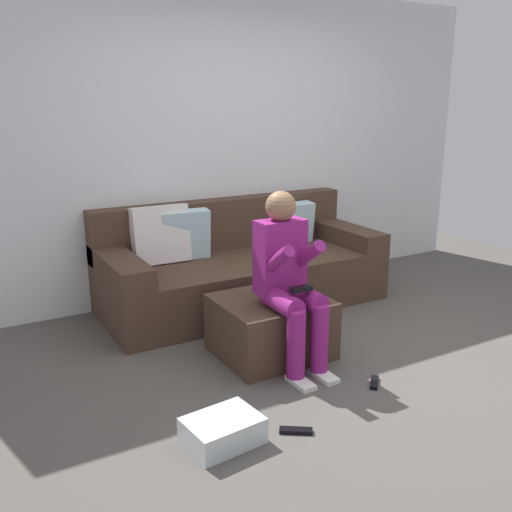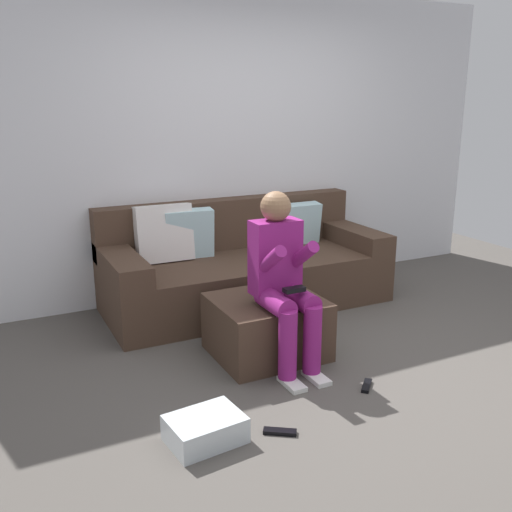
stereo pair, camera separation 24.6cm
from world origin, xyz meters
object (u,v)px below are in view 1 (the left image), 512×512
object	(u,v)px
couch_sectional	(239,268)
storage_bin	(223,430)
remote_by_storage_bin	(296,431)
remote_near_ottoman	(374,382)
person_seated	(289,277)
ottoman	(271,326)

from	to	relation	value
couch_sectional	storage_bin	bearing A→B (deg)	-120.37
couch_sectional	storage_bin	distance (m)	2.12
remote_by_storage_bin	remote_near_ottoman	bearing A→B (deg)	49.54
storage_bin	remote_by_storage_bin	distance (m)	0.40
person_seated	remote_by_storage_bin	size ratio (longest dim) A/B	6.50
storage_bin	couch_sectional	bearing A→B (deg)	59.63
couch_sectional	remote_by_storage_bin	size ratio (longest dim) A/B	13.41
remote_near_ottoman	ottoman	bearing A→B (deg)	70.07
couch_sectional	remote_near_ottoman	distance (m)	1.75
storage_bin	remote_near_ottoman	size ratio (longest dim) A/B	2.35
couch_sectional	remote_by_storage_bin	distance (m)	2.07
person_seated	remote_near_ottoman	world-z (taller)	person_seated
couch_sectional	remote_near_ottoman	bearing A→B (deg)	-88.50
person_seated	storage_bin	world-z (taller)	person_seated
couch_sectional	ottoman	world-z (taller)	couch_sectional
couch_sectional	storage_bin	world-z (taller)	couch_sectional
remote_near_ottoman	storage_bin	bearing A→B (deg)	139.33
person_seated	remote_near_ottoman	distance (m)	0.85
ottoman	remote_near_ottoman	size ratio (longest dim) A/B	4.45
ottoman	remote_by_storage_bin	size ratio (longest dim) A/B	4.06
storage_bin	remote_by_storage_bin	bearing A→B (deg)	-16.44
person_seated	remote_by_storage_bin	xyz separation A→B (m)	(-0.41, -0.72, -0.60)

